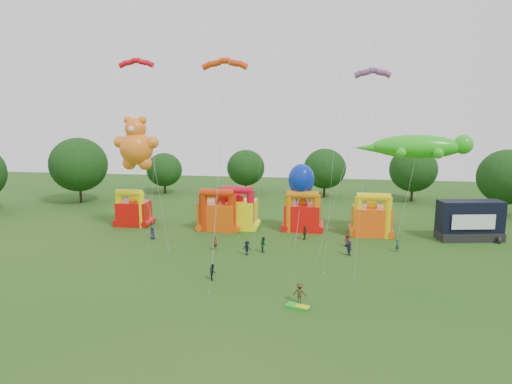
# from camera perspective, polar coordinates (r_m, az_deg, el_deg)

# --- Properties ---
(ground) EXTENTS (160.00, 160.00, 0.00)m
(ground) POSITION_cam_1_polar(r_m,az_deg,el_deg) (39.47, -3.48, -15.27)
(ground) COLOR #1D4914
(ground) RESTS_ON ground
(tree_ring) EXTENTS (121.67, 123.75, 12.07)m
(tree_ring) POSITION_cam_1_polar(r_m,az_deg,el_deg) (38.02, -5.11, -6.19)
(tree_ring) COLOR #352314
(tree_ring) RESTS_ON ground
(bouncy_castle_0) EXTENTS (4.51, 3.65, 5.63)m
(bouncy_castle_0) POSITION_cam_1_polar(r_m,az_deg,el_deg) (70.20, -15.10, -2.32)
(bouncy_castle_0) COLOR red
(bouncy_castle_0) RESTS_ON ground
(bouncy_castle_1) EXTENTS (6.00, 5.16, 6.13)m
(bouncy_castle_1) POSITION_cam_1_polar(r_m,az_deg,el_deg) (65.69, -4.58, -2.70)
(bouncy_castle_1) COLOR #F3530D
(bouncy_castle_1) RESTS_ON ground
(bouncy_castle_2) EXTENTS (5.04, 4.11, 6.41)m
(bouncy_castle_2) POSITION_cam_1_polar(r_m,az_deg,el_deg) (66.07, -2.16, -2.50)
(bouncy_castle_2) COLOR #FFFB0D
(bouncy_castle_2) RESTS_ON ground
(bouncy_castle_3) EXTENTS (5.13, 4.19, 5.93)m
(bouncy_castle_3) POSITION_cam_1_polar(r_m,az_deg,el_deg) (65.41, 5.86, -2.84)
(bouncy_castle_3) COLOR red
(bouncy_castle_3) RESTS_ON ground
(bouncy_castle_4) EXTENTS (5.22, 4.30, 6.11)m
(bouncy_castle_4) POSITION_cam_1_polar(r_m,az_deg,el_deg) (64.48, 14.25, -3.23)
(bouncy_castle_4) COLOR #FF550D
(bouncy_castle_4) RESTS_ON ground
(stage_trailer) EXTENTS (8.68, 4.54, 5.28)m
(stage_trailer) POSITION_cam_1_polar(r_m,az_deg,el_deg) (66.63, 25.17, -3.28)
(stage_trailer) COLOR black
(stage_trailer) RESTS_ON ground
(teddy_bear_kite) EXTENTS (6.85, 5.29, 16.28)m
(teddy_bear_kite) POSITION_cam_1_polar(r_m,az_deg,el_deg) (64.52, -14.19, 2.72)
(teddy_bear_kite) COLOR orange
(teddy_bear_kite) RESTS_ON ground
(gecko_kite) EXTENTS (15.11, 6.65, 13.96)m
(gecko_kite) POSITION_cam_1_polar(r_m,az_deg,el_deg) (62.59, 18.94, 2.59)
(gecko_kite) COLOR green
(gecko_kite) RESTS_ON ground
(octopus_kite) EXTENTS (3.67, 7.55, 9.67)m
(octopus_kite) POSITION_cam_1_polar(r_m,az_deg,el_deg) (64.03, 5.62, 0.49)
(octopus_kite) COLOR #0B28B2
(octopus_kite) RESTS_ON ground
(parafoil_kites) EXTENTS (33.85, 12.20, 24.33)m
(parafoil_kites) POSITION_cam_1_polar(r_m,az_deg,el_deg) (54.90, -3.58, 4.34)
(parafoil_kites) COLOR #EC370B
(parafoil_kites) RESTS_ON ground
(diamond_kites) EXTENTS (26.89, 21.70, 41.12)m
(diamond_kites) POSITION_cam_1_polar(r_m,az_deg,el_deg) (50.68, 1.55, 10.76)
(diamond_kites) COLOR red
(diamond_kites) RESTS_ON ground
(folded_kite_bundle) EXTENTS (2.21, 1.57, 0.31)m
(folded_kite_bundle) POSITION_cam_1_polar(r_m,az_deg,el_deg) (40.99, 5.30, -14.07)
(folded_kite_bundle) COLOR green
(folded_kite_bundle) RESTS_ON ground
(spectator_0) EXTENTS (0.98, 0.84, 1.70)m
(spectator_0) POSITION_cam_1_polar(r_m,az_deg,el_deg) (62.41, -12.81, -5.01)
(spectator_0) COLOR #27243D
(spectator_0) RESTS_ON ground
(spectator_1) EXTENTS (0.69, 0.75, 1.71)m
(spectator_1) POSITION_cam_1_polar(r_m,az_deg,el_deg) (56.57, -5.11, -6.38)
(spectator_1) COLOR maroon
(spectator_1) RESTS_ON ground
(spectator_2) EXTENTS (0.95, 1.09, 1.90)m
(spectator_2) POSITION_cam_1_polar(r_m,az_deg,el_deg) (55.45, 0.96, -6.58)
(spectator_2) COLOR #194024
(spectator_2) RESTS_ON ground
(spectator_3) EXTENTS (1.26, 1.01, 1.71)m
(spectator_3) POSITION_cam_1_polar(r_m,az_deg,el_deg) (54.42, -1.13, -7.01)
(spectator_3) COLOR black
(spectator_3) RESTS_ON ground
(spectator_4) EXTENTS (0.80, 1.20, 1.89)m
(spectator_4) POSITION_cam_1_polar(r_m,az_deg,el_deg) (60.99, 6.09, -5.08)
(spectator_4) COLOR #392D16
(spectator_4) RESTS_ON ground
(spectator_5) EXTENTS (1.13, 1.75, 1.80)m
(spectator_5) POSITION_cam_1_polar(r_m,az_deg,el_deg) (55.37, 11.53, -6.87)
(spectator_5) COLOR #2A2B46
(spectator_5) RESTS_ON ground
(spectator_6) EXTENTS (0.91, 0.78, 1.58)m
(spectator_6) POSITION_cam_1_polar(r_m,az_deg,el_deg) (58.75, 11.34, -5.98)
(spectator_6) COLOR #58191D
(spectator_6) RESTS_ON ground
(spectator_7) EXTENTS (0.67, 0.61, 1.55)m
(spectator_7) POSITION_cam_1_polar(r_m,az_deg,el_deg) (58.19, 17.23, -6.42)
(spectator_7) COLOR #1C4732
(spectator_7) RESTS_ON ground
(spectator_8) EXTENTS (0.71, 0.87, 1.64)m
(spectator_8) POSITION_cam_1_polar(r_m,az_deg,el_deg) (47.08, -5.42, -9.89)
(spectator_8) COLOR black
(spectator_8) RESTS_ON ground
(spectator_9) EXTENTS (1.28, 0.83, 1.87)m
(spectator_9) POSITION_cam_1_polar(r_m,az_deg,el_deg) (41.73, 5.47, -12.43)
(spectator_9) COLOR #403019
(spectator_9) RESTS_ON ground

